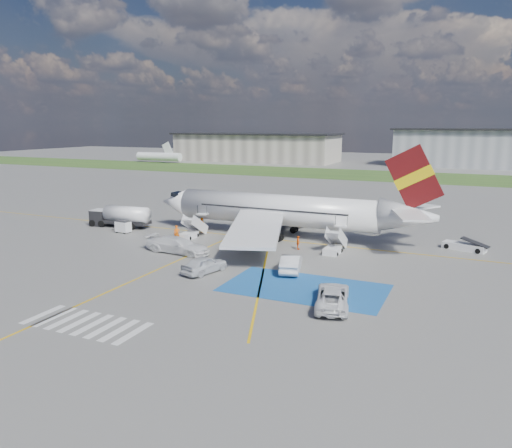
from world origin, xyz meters
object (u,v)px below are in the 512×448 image
(van_white_b, at_px, (178,242))
(airliner, at_px, (287,211))
(car_silver_a, at_px, (204,265))
(van_white_a, at_px, (333,293))
(belt_loader, at_px, (465,247))
(gpu_cart, at_px, (123,227))
(fuel_tanker, at_px, (120,218))
(car_silver_b, at_px, (291,263))

(van_white_b, bearing_deg, airliner, -28.56)
(car_silver_a, xyz_separation_m, van_white_a, (13.61, -3.37, 0.17))
(belt_loader, relative_size, van_white_b, 0.86)
(airliner, distance_m, car_silver_a, 18.00)
(van_white_a, distance_m, van_white_b, 21.97)
(van_white_b, bearing_deg, gpu_cart, 69.82)
(airliner, height_order, fuel_tanker, airliner)
(car_silver_b, xyz_separation_m, van_white_b, (-13.94, 1.51, 0.32))
(fuel_tanker, distance_m, van_white_a, 39.16)
(airliner, relative_size, car_silver_b, 7.08)
(van_white_a, xyz_separation_m, van_white_b, (-20.14, 8.76, 0.16))
(fuel_tanker, relative_size, van_white_b, 1.48)
(gpu_cart, height_order, van_white_b, van_white_b)
(van_white_a, bearing_deg, belt_loader, -124.58)
(fuel_tanker, xyz_separation_m, gpu_cart, (2.69, -2.77, -0.53))
(airliner, bearing_deg, gpu_cart, -162.46)
(airliner, xyz_separation_m, belt_loader, (20.72, 2.10, -3.02))
(fuel_tanker, bearing_deg, van_white_b, -34.50)
(van_white_b, bearing_deg, car_silver_a, -124.18)
(airliner, relative_size, belt_loader, 7.17)
(airliner, xyz_separation_m, fuel_tanker, (-23.23, -3.72, -2.14))
(van_white_a, relative_size, van_white_b, 0.90)
(belt_loader, xyz_separation_m, car_silver_a, (-22.48, -19.83, 0.47))
(belt_loader, height_order, van_white_a, van_white_a)
(fuel_tanker, xyz_separation_m, belt_loader, (43.96, 5.82, -0.88))
(van_white_b, bearing_deg, belt_loader, -58.20)
(fuel_tanker, distance_m, car_silver_a, 25.65)
(car_silver_a, height_order, van_white_a, van_white_a)
(belt_loader, xyz_separation_m, car_silver_b, (-15.07, -15.95, 0.49))
(belt_loader, bearing_deg, car_silver_a, -121.56)
(fuel_tanker, relative_size, car_silver_a, 1.81)
(airliner, bearing_deg, car_silver_a, -95.66)
(fuel_tanker, relative_size, car_silver_b, 1.71)
(gpu_cart, distance_m, car_silver_b, 27.21)
(gpu_cart, xyz_separation_m, car_silver_a, (18.79, -11.24, 0.11))
(fuel_tanker, relative_size, van_white_a, 1.65)
(gpu_cart, distance_m, van_white_b, 13.58)
(gpu_cart, distance_m, car_silver_a, 21.89)
(belt_loader, distance_m, van_white_b, 32.42)
(car_silver_b, bearing_deg, van_white_a, 115.47)
(fuel_tanker, height_order, belt_loader, fuel_tanker)
(gpu_cart, distance_m, belt_loader, 42.15)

